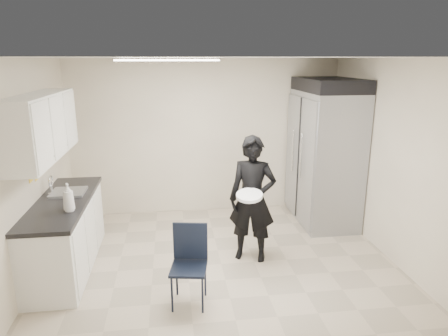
{
  "coord_description": "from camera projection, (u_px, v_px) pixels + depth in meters",
  "views": [
    {
      "loc": [
        -0.59,
        -4.65,
        2.59
      ],
      "look_at": [
        0.06,
        0.2,
        1.24
      ],
      "focal_mm": 32.0,
      "sensor_mm": 36.0,
      "label": 1
    }
  ],
  "objects": [
    {
      "name": "floor",
      "position": [
        221.0,
        264.0,
        5.2
      ],
      "size": [
        4.5,
        4.5,
        0.0
      ],
      "primitive_type": "plane",
      "color": "tan",
      "rests_on": "ground"
    },
    {
      "name": "ceiling",
      "position": [
        221.0,
        57.0,
        4.51
      ],
      "size": [
        4.5,
        4.5,
        0.0
      ],
      "primitive_type": "plane",
      "rotation": [
        3.14,
        0.0,
        0.0
      ],
      "color": "silver",
      "rests_on": "back_wall"
    },
    {
      "name": "back_wall",
      "position": [
        206.0,
        137.0,
        6.77
      ],
      "size": [
        4.5,
        0.0,
        4.5
      ],
      "primitive_type": "plane",
      "rotation": [
        1.57,
        0.0,
        0.0
      ],
      "color": "beige",
      "rests_on": "floor"
    },
    {
      "name": "left_wall",
      "position": [
        26.0,
        175.0,
        4.57
      ],
      "size": [
        0.0,
        4.0,
        4.0
      ],
      "primitive_type": "plane",
      "rotation": [
        1.57,
        0.0,
        1.57
      ],
      "color": "beige",
      "rests_on": "floor"
    },
    {
      "name": "right_wall",
      "position": [
        394.0,
        162.0,
        5.15
      ],
      "size": [
        0.0,
        4.0,
        4.0
      ],
      "primitive_type": "plane",
      "rotation": [
        1.57,
        0.0,
        -1.57
      ],
      "color": "beige",
      "rests_on": "floor"
    },
    {
      "name": "ceiling_panel",
      "position": [
        168.0,
        60.0,
        4.83
      ],
      "size": [
        1.2,
        0.6,
        0.02
      ],
      "primitive_type": "cube",
      "color": "white",
      "rests_on": "ceiling"
    },
    {
      "name": "lower_counter",
      "position": [
        66.0,
        236.0,
        5.03
      ],
      "size": [
        0.6,
        1.9,
        0.86
      ],
      "primitive_type": "cube",
      "color": "silver",
      "rests_on": "floor"
    },
    {
      "name": "countertop",
      "position": [
        62.0,
        202.0,
        4.91
      ],
      "size": [
        0.64,
        1.95,
        0.05
      ],
      "primitive_type": "cube",
      "color": "black",
      "rests_on": "lower_counter"
    },
    {
      "name": "sink",
      "position": [
        69.0,
        196.0,
        5.15
      ],
      "size": [
        0.42,
        0.4,
        0.14
      ],
      "primitive_type": "cube",
      "color": "gray",
      "rests_on": "countertop"
    },
    {
      "name": "faucet",
      "position": [
        51.0,
        186.0,
        5.09
      ],
      "size": [
        0.02,
        0.02,
        0.24
      ],
      "primitive_type": "cylinder",
      "color": "silver",
      "rests_on": "countertop"
    },
    {
      "name": "upper_cabinets",
      "position": [
        42.0,
        126.0,
        4.64
      ],
      "size": [
        0.35,
        1.8,
        0.75
      ],
      "primitive_type": "cube",
      "color": "silver",
      "rests_on": "left_wall"
    },
    {
      "name": "towel_dispenser",
      "position": [
        63.0,
        128.0,
        5.79
      ],
      "size": [
        0.22,
        0.3,
        0.35
      ],
      "primitive_type": "cube",
      "color": "black",
      "rests_on": "left_wall"
    },
    {
      "name": "notice_sticker_left",
      "position": [
        31.0,
        179.0,
        4.69
      ],
      "size": [
        0.0,
        0.12,
        0.07
      ],
      "primitive_type": "cube",
      "color": "yellow",
      "rests_on": "left_wall"
    },
    {
      "name": "notice_sticker_right",
      "position": [
        37.0,
        178.0,
        4.89
      ],
      "size": [
        0.0,
        0.12,
        0.07
      ],
      "primitive_type": "cube",
      "color": "yellow",
      "rests_on": "left_wall"
    },
    {
      "name": "commercial_fridge",
      "position": [
        324.0,
        158.0,
        6.38
      ],
      "size": [
        0.8,
        1.35,
        2.1
      ],
      "primitive_type": "cube",
      "color": "gray",
      "rests_on": "floor"
    },
    {
      "name": "fridge_compressor",
      "position": [
        329.0,
        85.0,
        6.07
      ],
      "size": [
        0.8,
        1.35,
        0.2
      ],
      "primitive_type": "cube",
      "color": "black",
      "rests_on": "commercial_fridge"
    },
    {
      "name": "folding_chair",
      "position": [
        189.0,
        268.0,
        4.26
      ],
      "size": [
        0.44,
        0.44,
        0.85
      ],
      "primitive_type": "cube",
      "rotation": [
        0.0,
        0.0,
        -0.18
      ],
      "color": "black",
      "rests_on": "floor"
    },
    {
      "name": "man_tuxedo",
      "position": [
        252.0,
        199.0,
        5.16
      ],
      "size": [
        0.71,
        0.59,
        1.66
      ],
      "primitive_type": "imported",
      "rotation": [
        0.0,
        0.0,
        -0.36
      ],
      "color": "black",
      "rests_on": "floor"
    },
    {
      "name": "bucket_lid",
      "position": [
        249.0,
        195.0,
        4.89
      ],
      "size": [
        0.42,
        0.42,
        0.04
      ],
      "primitive_type": "cylinder",
      "rotation": [
        0.0,
        0.0,
        -0.36
      ],
      "color": "silver",
      "rests_on": "man_tuxedo"
    },
    {
      "name": "soap_bottle_a",
      "position": [
        68.0,
        197.0,
        4.5
      ],
      "size": [
        0.17,
        0.17,
        0.33
      ],
      "primitive_type": "imported",
      "rotation": [
        0.0,
        0.0,
        0.41
      ],
      "color": "white",
      "rests_on": "countertop"
    },
    {
      "name": "soap_bottle_b",
      "position": [
        69.0,
        203.0,
        4.55
      ],
      "size": [
        0.11,
        0.11,
        0.17
      ],
      "primitive_type": "imported",
      "rotation": [
        0.0,
        0.0,
        -0.66
      ],
      "color": "#B8BAC5",
      "rests_on": "countertop"
    }
  ]
}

